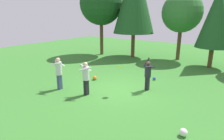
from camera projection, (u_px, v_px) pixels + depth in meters
ground_plane at (120, 90)px, 10.50m from camera, size 40.00×40.00×0.00m
person_thrower at (148, 73)px, 10.24m from camera, size 0.66×0.66×1.77m
person_catcher at (86, 76)px, 9.59m from camera, size 0.75×0.74×1.73m
person_bystander at (59, 71)px, 10.34m from camera, size 0.73×0.68×1.78m
frisbee at (120, 67)px, 9.61m from camera, size 0.31×0.30×0.14m
ball_white at (183, 132)px, 6.46m from camera, size 0.28×0.28×0.28m
ball_orange at (95, 78)px, 12.10m from camera, size 0.26×0.26×0.26m
ball_blue at (154, 78)px, 12.08m from camera, size 0.20×0.20×0.20m
tree_right at (216, 17)px, 13.99m from camera, size 2.57×2.57×6.14m
tree_center at (182, 13)px, 16.52m from camera, size 3.46×3.46×5.92m
tree_far_left at (101, 4)px, 18.68m from camera, size 4.17×4.17×7.12m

